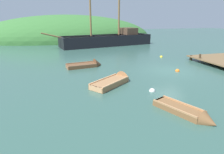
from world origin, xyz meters
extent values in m
plane|color=#33564C|center=(0.00, 0.00, 0.00)|extent=(120.00, 120.00, 0.00)
cylinder|color=#433421|center=(4.63, 3.21, -0.06)|extent=(0.28, 0.28, 1.09)
cylinder|color=#433421|center=(4.53, 1.78, 0.71)|extent=(0.20, 0.20, 0.45)
ellipsoid|color=#387033|center=(-7.24, 29.01, 0.00)|extent=(37.71, 19.41, 10.27)
cube|color=black|center=(-1.52, 16.85, 0.45)|extent=(15.78, 6.80, 2.50)
cube|color=#997A51|center=(-1.52, 16.85, 1.65)|extent=(15.12, 6.38, 0.10)
cylinder|color=olive|center=(-10.21, 15.12, 2.00)|extent=(2.93, 0.77, 0.97)
cylinder|color=olive|center=(-4.23, 16.31, 6.22)|extent=(0.28, 0.28, 9.03)
cylinder|color=olive|center=(0.73, 17.30, 5.77)|extent=(0.30, 0.30, 8.13)
cube|color=#4C3828|center=(2.68, 17.69, 2.25)|extent=(2.69, 3.09, 1.10)
cube|color=#9E7047|center=(-6.12, -2.22, 0.11)|extent=(3.08, 2.73, 0.47)
cone|color=#9E7047|center=(-4.65, -1.11, 0.11)|extent=(1.26, 1.34, 1.13)
cube|color=tan|center=(-7.26, -3.08, 0.18)|extent=(0.74, 0.93, 0.33)
cube|color=tan|center=(-5.71, -1.90, 0.29)|extent=(0.81, 0.99, 0.05)
cube|color=tan|center=(-6.54, -2.53, 0.29)|extent=(0.81, 0.99, 0.05)
cube|color=tan|center=(-5.79, -2.66, 0.38)|extent=(2.36, 1.81, 0.07)
cube|color=tan|center=(-6.46, -1.77, 0.38)|extent=(2.36, 1.81, 0.07)
cube|color=brown|center=(-3.81, -6.73, 0.08)|extent=(1.81, 2.61, 0.40)
cone|color=brown|center=(-3.21, -8.13, 0.08)|extent=(1.05, 0.92, 0.88)
cube|color=#AE7B4F|center=(-4.27, -5.65, 0.14)|extent=(0.81, 0.44, 0.28)
cube|color=#AE7B4F|center=(-3.64, -7.12, 0.22)|extent=(0.85, 0.50, 0.05)
cube|color=#AE7B4F|center=(-3.98, -6.33, 0.22)|extent=(0.85, 0.50, 0.05)
cube|color=#AE7B4F|center=(-4.20, -6.89, 0.31)|extent=(1.02, 2.23, 0.07)
cube|color=#AE7B4F|center=(-3.42, -6.56, 0.31)|extent=(1.02, 2.23, 0.07)
cube|color=brown|center=(-7.42, 3.32, 0.09)|extent=(2.84, 1.67, 0.41)
cone|color=brown|center=(-5.76, 3.57, 0.09)|extent=(0.85, 1.31, 1.22)
cube|color=#8E6242|center=(-8.70, 3.12, 0.15)|extent=(0.29, 1.16, 0.29)
cube|color=#8E6242|center=(-6.96, 3.39, 0.23)|extent=(0.35, 1.20, 0.05)
cube|color=#8E6242|center=(-7.88, 3.25, 0.23)|extent=(0.35, 1.20, 0.05)
cube|color=#8E6242|center=(-7.33, 2.72, 0.32)|extent=(2.61, 0.47, 0.07)
cube|color=#8E6242|center=(-7.51, 3.91, 0.32)|extent=(2.61, 0.47, 0.07)
sphere|color=yellow|center=(2.31, 5.53, 0.00)|extent=(0.35, 0.35, 0.35)
sphere|color=white|center=(-3.80, -3.98, 0.00)|extent=(0.38, 0.38, 0.38)
sphere|color=orange|center=(0.52, -0.34, 0.00)|extent=(0.39, 0.39, 0.39)
camera|label=1|loc=(-9.23, -13.86, 4.44)|focal=29.84mm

